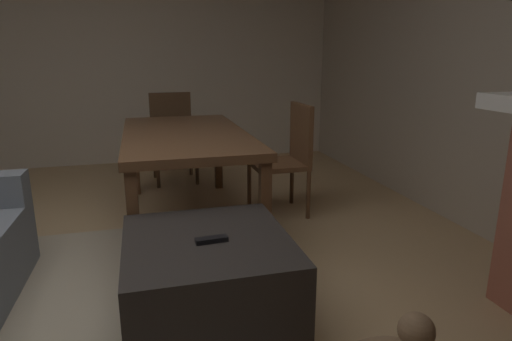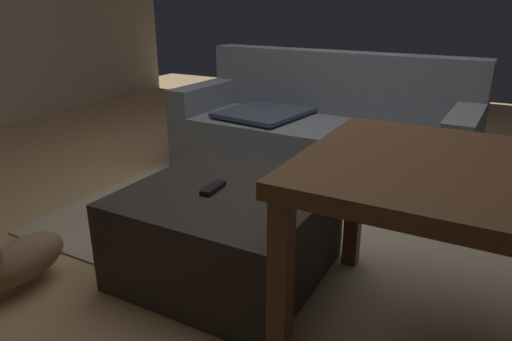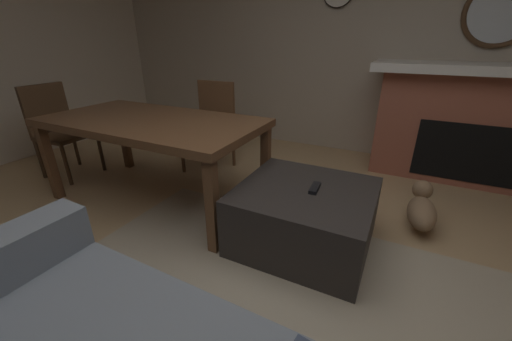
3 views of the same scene
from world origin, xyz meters
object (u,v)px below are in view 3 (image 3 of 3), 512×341
object	(u,v)px
fireplace	(475,124)
tv_remote	(315,188)
small_dog	(422,209)
dining_table	(152,127)
dining_chair_east	(58,126)
dining_chair_south	(212,121)
ottoman_coffee_table	(304,216)
round_wall_mirror	(502,11)

from	to	relation	value
fireplace	tv_remote	size ratio (longest dim) A/B	12.59
fireplace	small_dog	world-z (taller)	fireplace
tv_remote	dining_table	bearing A→B (deg)	-5.33
dining_table	dining_chair_east	size ratio (longest dim) A/B	1.97
dining_chair_south	dining_chair_east	distance (m)	1.57
ottoman_coffee_table	dining_table	world-z (taller)	dining_table
dining_chair_south	small_dog	distance (m)	2.15
fireplace	ottoman_coffee_table	world-z (taller)	fireplace
dining_table	dining_chair_south	bearing A→B (deg)	-89.96
ottoman_coffee_table	dining_chair_east	world-z (taller)	dining_chair_east
fireplace	small_dog	bearing A→B (deg)	72.41
tv_remote	dining_table	xyz separation A→B (m)	(1.41, -0.03, 0.23)
fireplace	ottoman_coffee_table	xyz separation A→B (m)	(1.13, 1.81, -0.36)
dining_chair_east	dining_chair_south	bearing A→B (deg)	-146.57
dining_chair_south	small_dog	xyz separation A→B (m)	(-2.10, 0.33, -0.36)
fireplace	ottoman_coffee_table	distance (m)	2.17
tv_remote	dining_chair_south	distance (m)	1.67
dining_table	small_dog	xyz separation A→B (m)	(-2.10, -0.53, -0.50)
tv_remote	small_dog	xyz separation A→B (m)	(-0.68, -0.56, -0.27)
small_dog	ottoman_coffee_table	bearing A→B (deg)	37.80
round_wall_mirror	dining_chair_south	xyz separation A→B (m)	(2.49, 1.20, -1.05)
dining_table	small_dog	size ratio (longest dim) A/B	3.90
tv_remote	fireplace	bearing A→B (deg)	-125.08
round_wall_mirror	dining_table	bearing A→B (deg)	39.53
ottoman_coffee_table	small_dog	world-z (taller)	ottoman_coffee_table
fireplace	dining_table	size ratio (longest dim) A/B	1.10
fireplace	dining_chair_east	size ratio (longest dim) A/B	2.17
dining_chair_east	small_dog	distance (m)	3.46
round_wall_mirror	dining_chair_east	bearing A→B (deg)	28.47
fireplace	round_wall_mirror	xyz separation A→B (m)	(0.00, -0.29, 1.00)
round_wall_mirror	fireplace	bearing A→B (deg)	90.00
ottoman_coffee_table	dining_table	xyz separation A→B (m)	(1.36, -0.04, 0.45)
ottoman_coffee_table	round_wall_mirror	bearing A→B (deg)	-118.29
round_wall_mirror	dining_chair_south	distance (m)	2.96
fireplace	tv_remote	xyz separation A→B (m)	(1.08, 1.80, -0.13)
round_wall_mirror	dining_chair_south	world-z (taller)	round_wall_mirror
round_wall_mirror	tv_remote	size ratio (longest dim) A/B	4.03
dining_table	ottoman_coffee_table	bearing A→B (deg)	178.14
small_dog	tv_remote	bearing A→B (deg)	39.10
dining_chair_east	small_dog	xyz separation A→B (m)	(-3.40, -0.53, -0.36)
fireplace	dining_chair_east	bearing A→B (deg)	25.04
ottoman_coffee_table	fireplace	bearing A→B (deg)	-121.92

